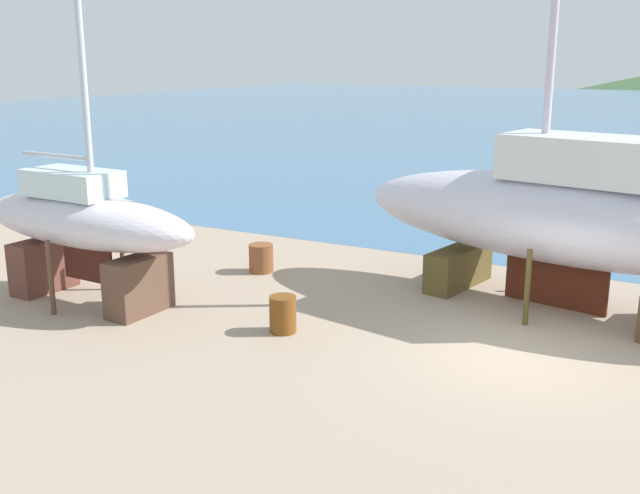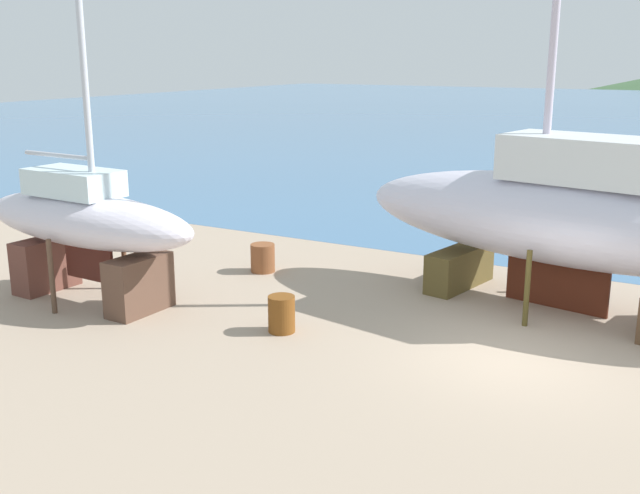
# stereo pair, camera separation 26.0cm
# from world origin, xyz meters

# --- Properties ---
(ground_plane) EXTENTS (42.60, 42.60, 0.00)m
(ground_plane) POSITION_xyz_m (0.00, -4.34, 0.00)
(ground_plane) COLOR tan
(sailboat_mid_port) EXTENTS (6.50, 2.30, 10.92)m
(sailboat_mid_port) POSITION_xyz_m (-9.75, -1.41, 1.89)
(sailboat_mid_port) COLOR brown
(sailboat_mid_port) RESTS_ON ground
(sailboat_far_slipway) EXTENTS (10.48, 4.72, 16.05)m
(sailboat_far_slipway) POSITION_xyz_m (0.10, 3.45, 2.18)
(sailboat_far_slipway) COLOR brown
(sailboat_far_slipway) RESTS_ON ground
(barrel_ochre) EXTENTS (0.68, 0.68, 0.76)m
(barrel_ochre) POSITION_xyz_m (-7.51, 2.63, 0.38)
(barrel_ochre) COLOR brown
(barrel_ochre) RESTS_ON ground
(barrel_rust_mid) EXTENTS (0.58, 0.58, 0.79)m
(barrel_rust_mid) POSITION_xyz_m (-4.64, -0.98, 0.39)
(barrel_rust_mid) COLOR brown
(barrel_rust_mid) RESTS_ON ground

